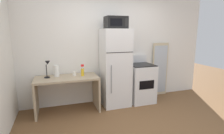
# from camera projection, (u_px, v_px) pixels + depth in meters

# --- Properties ---
(ground_plane) EXTENTS (12.00, 12.00, 0.00)m
(ground_plane) POSITION_uv_depth(u_px,v_px,m) (144.00, 134.00, 2.98)
(ground_plane) COLOR brown
(wall_back_white) EXTENTS (5.00, 0.10, 2.60)m
(wall_back_white) POSITION_uv_depth(u_px,v_px,m) (112.00, 48.00, 4.31)
(wall_back_white) COLOR white
(wall_back_white) RESTS_ON ground
(desk) EXTENTS (1.29, 0.63, 0.75)m
(desk) POSITION_uv_depth(u_px,v_px,m) (67.00, 87.00, 3.75)
(desk) COLOR tan
(desk) RESTS_ON ground
(desk_lamp) EXTENTS (0.14, 0.12, 0.35)m
(desk_lamp) POSITION_uv_depth(u_px,v_px,m) (47.00, 66.00, 3.60)
(desk_lamp) COLOR black
(desk_lamp) RESTS_ON desk
(coffee_mug) EXTENTS (0.08, 0.08, 0.09)m
(coffee_mug) POSITION_uv_depth(u_px,v_px,m) (74.00, 74.00, 3.81)
(coffee_mug) COLOR white
(coffee_mug) RESTS_ON desk
(paper_towel_roll) EXTENTS (0.11, 0.11, 0.24)m
(paper_towel_roll) POSITION_uv_depth(u_px,v_px,m) (57.00, 71.00, 3.74)
(paper_towel_roll) COLOR white
(paper_towel_roll) RESTS_ON desk
(spray_bottle) EXTENTS (0.06, 0.06, 0.25)m
(spray_bottle) POSITION_uv_depth(u_px,v_px,m) (83.00, 71.00, 3.80)
(spray_bottle) COLOR yellow
(spray_bottle) RESTS_ON desk
(refrigerator) EXTENTS (0.61, 0.61, 1.74)m
(refrigerator) POSITION_uv_depth(u_px,v_px,m) (115.00, 68.00, 4.04)
(refrigerator) COLOR white
(refrigerator) RESTS_ON ground
(microwave) EXTENTS (0.46, 0.35, 0.26)m
(microwave) POSITION_uv_depth(u_px,v_px,m) (116.00, 23.00, 3.83)
(microwave) COLOR black
(microwave) RESTS_ON refrigerator
(oven_range) EXTENTS (0.58, 0.61, 1.10)m
(oven_range) POSITION_uv_depth(u_px,v_px,m) (140.00, 83.00, 4.32)
(oven_range) COLOR white
(oven_range) RESTS_ON ground
(leaning_mirror) EXTENTS (0.44, 0.03, 1.40)m
(leaning_mirror) POSITION_uv_depth(u_px,v_px,m) (160.00, 69.00, 4.73)
(leaning_mirror) COLOR #C6B793
(leaning_mirror) RESTS_ON ground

